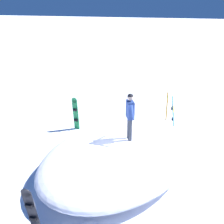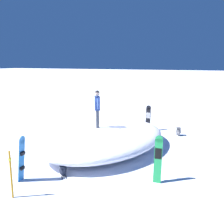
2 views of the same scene
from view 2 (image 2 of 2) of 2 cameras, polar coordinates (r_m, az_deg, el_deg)
The scene contains 9 objects.
ground at distance 12.60m, azimuth -0.03°, elevation -7.84°, with size 240.00×240.00×0.00m, color white.
snow_mound at distance 12.23m, azimuth -1.49°, elevation -5.76°, with size 7.11×4.84×1.09m, color white.
snowboarder_standing at distance 11.76m, azimuth -3.31°, elevation 1.50°, with size 0.59×0.94×1.74m.
snowboard_primary_upright at distance 9.00m, azimuth 10.29°, elevation -10.20°, with size 0.28×0.22×1.65m.
snowboard_secondary_upright at distance 9.42m, azimuth -19.57°, elevation -9.69°, with size 0.23×0.28×1.66m.
snowboard_tertiary_upright at distance 15.45m, azimuth 8.10°, elevation -1.32°, with size 0.33×0.41×1.53m.
backpack_near at distance 9.74m, azimuth -10.92°, elevation -12.74°, with size 0.51×0.54×0.38m.
backpack_far at distance 14.89m, azimuth 14.68°, elevation -4.24°, with size 0.33×0.52×0.47m.
trail_marker_pole at distance 8.48m, azimuth -21.71°, elevation -12.63°, with size 0.10×0.10×1.51m.
Camera 2 is at (4.69, -10.95, 4.11)m, focal length 40.79 mm.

